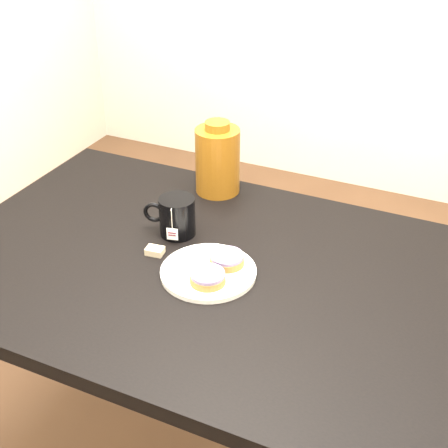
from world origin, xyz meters
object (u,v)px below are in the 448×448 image
Objects in this scene: bagel_back at (227,259)px; teabag_pouch at (155,251)px; bagel_package at (218,160)px; plate at (208,271)px; bagel_front at (208,277)px; table at (213,293)px; mug at (176,216)px.

teabag_pouch is at bearing -173.73° from bagel_back.
plate is at bearing -67.67° from bagel_package.
bagel_front is at bearing -19.74° from teabag_pouch.
table is 0.44m from bagel_package.
teabag_pouch is (-0.16, 0.02, 0.00)m from plate.
teabag_pouch is at bearing 160.26° from bagel_front.
bagel_package is at bearing 90.05° from teabag_pouch.
plate is 2.00× the size of bagel_front.
bagel_front is 0.53× the size of bagel_package.
teabag_pouch is (-0.16, -0.01, 0.09)m from table.
bagel_package reaches higher than mug.
bagel_front is at bearing -58.31° from mug.
plate is 0.05m from bagel_front.
bagel_back is 0.21m from mug.
mug reaches higher than bagel_back.
bagel_back is 0.09m from bagel_front.
bagel_front is at bearing -65.33° from plate.
plate is 2.65× the size of bagel_back.
table is 0.10m from plate.
bagel_front is 0.49m from bagel_package.
mug is (-0.19, 0.09, 0.03)m from bagel_back.
bagel_front reaches higher than plate.
table is 5.96× the size of plate.
teabag_pouch is 0.20× the size of bagel_package.
bagel_front is 0.20m from teabag_pouch.
bagel_back is 0.75× the size of bagel_front.
teabag_pouch reaches higher than table.
table is at bearing -46.31° from mug.
table is 0.23m from mug.
mug is at bearing 140.22° from plate.
mug is at bearing 87.76° from teabag_pouch.
bagel_back is (0.03, 0.04, 0.02)m from plate.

